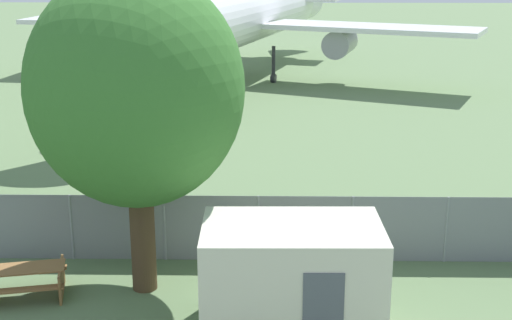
{
  "coord_description": "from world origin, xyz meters",
  "views": [
    {
      "loc": [
        2.8,
        -7.68,
        8.08
      ],
      "look_at": [
        2.44,
        13.38,
        2.0
      ],
      "focal_mm": 50.0,
      "sensor_mm": 36.0,
      "label": 1
    }
  ],
  "objects": [
    {
      "name": "picnic_bench_open_grass",
      "position": [
        -3.14,
        8.13,
        0.48
      ],
      "size": [
        2.2,
        1.78,
        0.76
      ],
      "rotation": [
        0.0,
        0.0,
        0.21
      ],
      "color": "brown",
      "rests_on": "ground"
    },
    {
      "name": "airplane",
      "position": [
        0.64,
        38.35,
        4.24
      ],
      "size": [
        30.3,
        37.74,
        11.94
      ],
      "rotation": [
        0.0,
        0.0,
        -1.85
      ],
      "color": "white",
      "rests_on": "ground"
    },
    {
      "name": "perimeter_fence",
      "position": [
        -0.0,
        10.38,
        0.93
      ],
      "size": [
        56.07,
        0.07,
        1.86
      ],
      "color": "gray",
      "rests_on": "ground"
    },
    {
      "name": "portable_cabin",
      "position": [
        3.34,
        6.62,
        1.24
      ],
      "size": [
        3.94,
        2.5,
        2.48
      ],
      "rotation": [
        0.0,
        0.0,
        0.02
      ],
      "color": "beige",
      "rests_on": "ground"
    },
    {
      "name": "tree_left_of_cabin",
      "position": [
        -0.28,
        8.62,
        5.06
      ],
      "size": [
        5.09,
        5.09,
        7.89
      ],
      "color": "#4C3823",
      "rests_on": "ground"
    }
  ]
}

